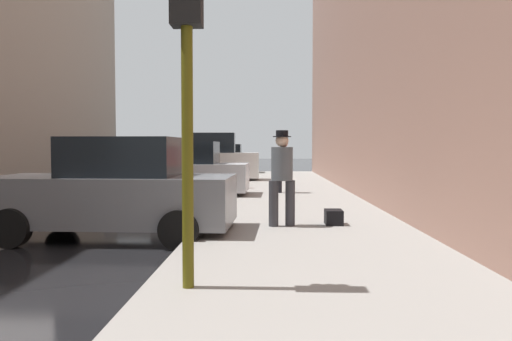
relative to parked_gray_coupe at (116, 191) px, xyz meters
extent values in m
plane|color=black|center=(-2.65, 1.67, -0.85)|extent=(120.00, 120.00, 0.00)
cube|color=gray|center=(3.35, 1.67, -0.77)|extent=(4.00, 40.00, 0.15)
cube|color=slate|center=(-0.05, 0.00, -0.16)|extent=(4.26, 1.99, 0.84)
cube|color=black|center=(0.15, -0.01, 0.59)|extent=(1.94, 1.63, 0.70)
cylinder|color=black|center=(-1.38, 0.97, -0.53)|extent=(0.65, 0.24, 0.64)
cylinder|color=black|center=(-1.44, -0.87, -0.53)|extent=(0.65, 0.24, 0.64)
cylinder|color=black|center=(1.35, 0.87, -0.53)|extent=(0.65, 0.24, 0.64)
cylinder|color=black|center=(1.29, -0.97, -0.53)|extent=(0.65, 0.24, 0.64)
cube|color=#B7BABF|center=(-0.05, 6.67, -0.16)|extent=(4.24, 1.94, 0.84)
cube|color=black|center=(0.15, 6.66, 0.59)|extent=(1.93, 1.61, 0.70)
cylinder|color=black|center=(-1.39, 7.62, -0.53)|extent=(0.65, 0.24, 0.64)
cylinder|color=black|center=(-1.43, 5.78, -0.53)|extent=(0.65, 0.24, 0.64)
cylinder|color=black|center=(1.34, 7.55, -0.53)|extent=(0.65, 0.24, 0.64)
cylinder|color=black|center=(1.30, 5.71, -0.53)|extent=(0.65, 0.24, 0.64)
cube|color=silver|center=(-0.05, 13.63, -0.03)|extent=(4.66, 2.00, 1.10)
cube|color=black|center=(0.15, 13.63, 0.95)|extent=(2.12, 1.63, 0.90)
cylinder|color=black|center=(-1.57, 14.49, -0.53)|extent=(0.65, 0.24, 0.64)
cylinder|color=black|center=(-1.51, 12.66, -0.53)|extent=(0.65, 0.24, 0.64)
cylinder|color=black|center=(1.42, 14.60, -0.53)|extent=(0.65, 0.24, 0.64)
cylinder|color=black|center=(1.48, 12.76, -0.53)|extent=(0.65, 0.24, 0.64)
cube|color=#193828|center=(-0.05, 20.26, -0.16)|extent=(4.21, 1.87, 0.84)
cube|color=black|center=(0.15, 20.26, 0.59)|extent=(1.90, 1.58, 0.70)
cylinder|color=black|center=(-1.42, 21.16, -0.53)|extent=(0.64, 0.23, 0.64)
cylinder|color=black|center=(-1.40, 19.32, -0.53)|extent=(0.64, 0.23, 0.64)
cylinder|color=black|center=(1.31, 21.19, -0.53)|extent=(0.64, 0.23, 0.64)
cylinder|color=black|center=(1.33, 19.35, -0.53)|extent=(0.64, 0.23, 0.64)
cylinder|color=red|center=(1.80, 9.10, -0.42)|extent=(0.22, 0.22, 0.55)
sphere|color=red|center=(1.80, 9.10, -0.09)|extent=(0.20, 0.20, 0.20)
cylinder|color=red|center=(1.64, 9.10, -0.40)|extent=(0.10, 0.09, 0.09)
cylinder|color=red|center=(1.96, 9.10, -0.40)|extent=(0.10, 0.09, 0.09)
cylinder|color=#514C0F|center=(1.85, -3.57, 1.10)|extent=(0.12, 0.12, 3.60)
sphere|color=green|center=(1.85, -3.44, 2.17)|extent=(0.14, 0.14, 0.14)
cylinder|color=#333338|center=(3.10, 0.57, -0.27)|extent=(0.22, 0.22, 0.85)
cylinder|color=#333338|center=(2.79, 0.48, -0.27)|extent=(0.22, 0.22, 0.85)
cylinder|color=#4C5156|center=(2.94, 0.52, 0.46)|extent=(0.49, 0.49, 0.62)
sphere|color=beige|center=(2.94, 0.52, 0.89)|extent=(0.24, 0.24, 0.24)
cylinder|color=black|center=(2.94, 0.52, 0.96)|extent=(0.34, 0.34, 0.02)
cylinder|color=black|center=(2.94, 0.52, 1.02)|extent=(0.23, 0.23, 0.11)
cylinder|color=black|center=(3.04, 7.33, -0.27)|extent=(0.20, 0.20, 0.85)
cylinder|color=black|center=(3.36, 7.29, -0.27)|extent=(0.20, 0.20, 0.85)
cylinder|color=#A51E23|center=(3.20, 7.31, 0.46)|extent=(0.45, 0.45, 0.62)
sphere|color=tan|center=(3.20, 7.31, 0.89)|extent=(0.24, 0.24, 0.24)
cube|color=black|center=(3.93, 0.73, -0.56)|extent=(0.32, 0.44, 0.28)
camera|label=1|loc=(2.69, -8.71, 0.77)|focal=35.00mm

